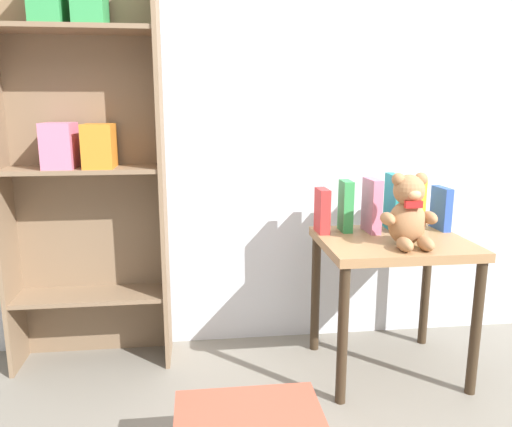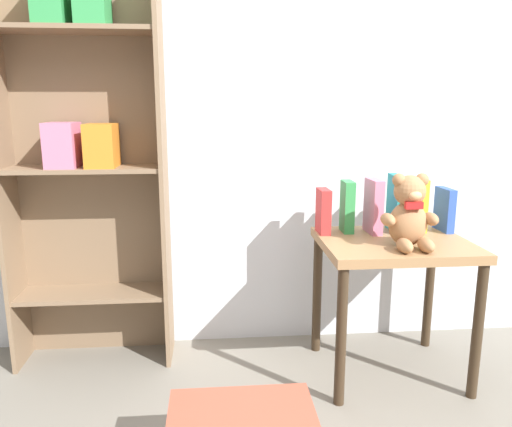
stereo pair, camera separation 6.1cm
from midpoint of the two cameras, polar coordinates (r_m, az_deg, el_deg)
name	(u,v)px [view 2 (the right image)]	position (r m, az deg, el deg)	size (l,w,h in m)	color
wall_back	(307,72)	(2.31, 6.69, 15.78)	(4.80, 0.06, 2.50)	silver
bookshelf_side	(85,143)	(2.19, -18.20, 7.69)	(0.66, 0.23, 1.70)	#7F664C
display_table	(393,262)	(2.11, 16.21, -5.30)	(0.58, 0.49, 0.58)	#9E754C
teddy_bear	(409,214)	(1.97, 17.97, -0.05)	(0.21, 0.20, 0.28)	#A8754C
book_standing_red	(323,211)	(2.11, 8.53, 0.26)	(0.04, 0.11, 0.19)	red
book_standing_green	(347,207)	(2.15, 11.19, 0.78)	(0.04, 0.10, 0.22)	#33934C
book_standing_pink	(374,206)	(2.15, 14.08, 0.80)	(0.04, 0.13, 0.23)	#D17093
book_standing_teal	(396,203)	(2.21, 16.47, 1.13)	(0.04, 0.15, 0.24)	teal
book_standing_yellow	(420,205)	(2.25, 18.97, 0.94)	(0.03, 0.11, 0.22)	gold
book_standing_blue	(444,210)	(2.28, 21.46, 0.43)	(0.03, 0.13, 0.18)	#2D51B7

